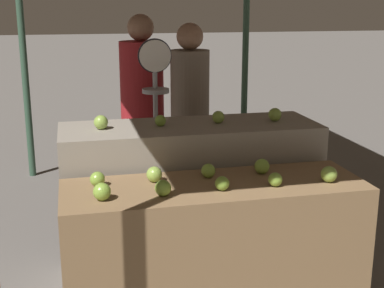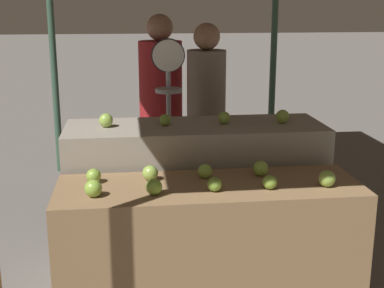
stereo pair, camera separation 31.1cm
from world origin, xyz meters
name	(u,v)px [view 1 (the left image)]	position (x,y,z in m)	size (l,w,h in m)	color
display_counter_front	(214,254)	(0.00, 0.00, 0.41)	(1.64, 0.55, 0.83)	olive
display_counter_back	(190,200)	(0.00, 0.60, 0.51)	(1.64, 0.55, 1.03)	gray
apple_front_0	(102,192)	(-0.61, -0.11, 0.87)	(0.09, 0.09, 0.09)	#84AD3D
apple_front_1	(163,188)	(-0.30, -0.12, 0.87)	(0.08, 0.08, 0.08)	#7AA338
apple_front_2	(222,183)	(0.01, -0.10, 0.87)	(0.08, 0.08, 0.08)	#7AA338
apple_front_3	(275,179)	(0.30, -0.11, 0.87)	(0.08, 0.08, 0.08)	#84AD3D
apple_front_4	(329,174)	(0.61, -0.11, 0.87)	(0.09, 0.09, 0.09)	#8EB247
apple_front_5	(97,179)	(-0.62, 0.11, 0.87)	(0.08, 0.08, 0.08)	#84AD3D
apple_front_6	(154,174)	(-0.31, 0.11, 0.87)	(0.09, 0.09, 0.09)	#8EB247
apple_front_7	(208,171)	(-0.01, 0.12, 0.87)	(0.08, 0.08, 0.08)	#84AD3D
apple_front_8	(262,166)	(0.31, 0.12, 0.87)	(0.09, 0.09, 0.09)	#84AD3D
apple_back_0	(101,122)	(-0.56, 0.60, 1.07)	(0.09, 0.09, 0.09)	#8EB247
apple_back_1	(160,121)	(-0.19, 0.60, 1.06)	(0.07, 0.07, 0.07)	#7AA338
apple_back_2	(218,117)	(0.19, 0.61, 1.07)	(0.08, 0.08, 0.08)	#8EB247
apple_back_3	(275,115)	(0.57, 0.59, 1.07)	(0.09, 0.09, 0.09)	#8EB247
produce_scale	(156,97)	(-0.12, 1.26, 1.10)	(0.25, 0.20, 1.53)	#99999E
person_vendor_at_scale	(190,107)	(0.22, 1.57, 0.95)	(0.39, 0.39, 1.63)	#2D2D38
person_customer_left	(142,100)	(-0.14, 1.86, 0.97)	(0.46, 0.46, 1.69)	#2D2D38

